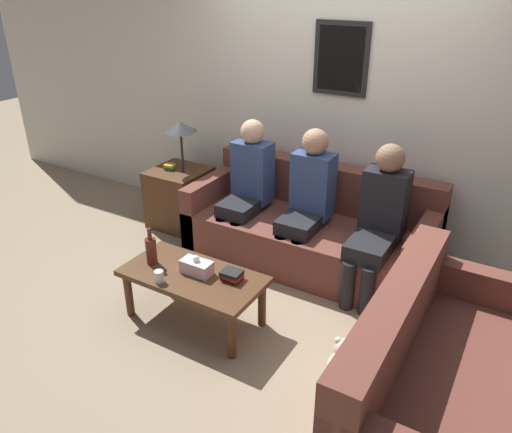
% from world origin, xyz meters
% --- Properties ---
extents(ground_plane, '(16.00, 16.00, 0.00)m').
position_xyz_m(ground_plane, '(0.00, 0.00, 0.00)').
color(ground_plane, gray).
extents(wall_back, '(9.00, 0.08, 2.60)m').
position_xyz_m(wall_back, '(0.00, 1.02, 1.30)').
color(wall_back, silver).
rests_on(wall_back, ground_plane).
extents(couch_main, '(2.12, 0.91, 0.81)m').
position_xyz_m(couch_main, '(0.00, 0.54, 0.28)').
color(couch_main, brown).
rests_on(couch_main, ground_plane).
extents(couch_side, '(0.91, 1.69, 0.81)m').
position_xyz_m(couch_side, '(1.41, -0.77, 0.28)').
color(couch_side, brown).
rests_on(couch_side, ground_plane).
extents(coffee_table, '(1.04, 0.52, 0.40)m').
position_xyz_m(coffee_table, '(-0.35, -0.71, 0.34)').
color(coffee_table, '#4C2D19').
rests_on(coffee_table, ground_plane).
extents(side_table_with_lamp, '(0.53, 0.53, 1.09)m').
position_xyz_m(side_table_with_lamp, '(-1.43, 0.50, 0.34)').
color(side_table_with_lamp, '#4C2D19').
rests_on(side_table_with_lamp, ground_plane).
extents(wine_bottle, '(0.08, 0.08, 0.29)m').
position_xyz_m(wine_bottle, '(-0.70, -0.74, 0.51)').
color(wine_bottle, '#562319').
rests_on(wine_bottle, coffee_table).
extents(drinking_glass, '(0.07, 0.07, 0.09)m').
position_xyz_m(drinking_glass, '(-0.49, -0.91, 0.44)').
color(drinking_glass, silver).
rests_on(drinking_glass, coffee_table).
extents(book_stack, '(0.15, 0.12, 0.07)m').
position_xyz_m(book_stack, '(-0.07, -0.62, 0.44)').
color(book_stack, black).
rests_on(book_stack, coffee_table).
extents(tissue_box, '(0.23, 0.12, 0.15)m').
position_xyz_m(tissue_box, '(-0.33, -0.68, 0.45)').
color(tissue_box, silver).
rests_on(tissue_box, coffee_table).
extents(person_left, '(0.34, 0.57, 1.21)m').
position_xyz_m(person_left, '(-0.59, 0.43, 0.65)').
color(person_left, black).
rests_on(person_left, ground_plane).
extents(person_middle, '(0.34, 0.58, 1.22)m').
position_xyz_m(person_middle, '(0.01, 0.42, 0.65)').
color(person_middle, black).
rests_on(person_middle, ground_plane).
extents(person_right, '(0.34, 0.64, 1.20)m').
position_xyz_m(person_right, '(0.64, 0.37, 0.64)').
color(person_right, black).
rests_on(person_right, ground_plane).
extents(teddy_bear, '(0.21, 0.21, 0.33)m').
position_xyz_m(teddy_bear, '(0.84, -0.73, 0.14)').
color(teddy_bear, beige).
rests_on(teddy_bear, ground_plane).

